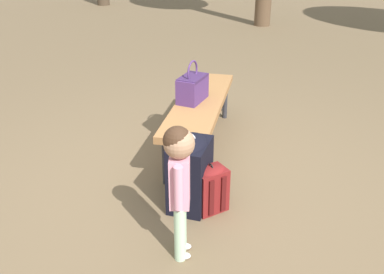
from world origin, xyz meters
The scene contains 6 objects.
ground_plane centered at (0.00, 0.00, 0.00)m, with size 40.00×40.00×0.00m, color brown.
park_bench centered at (-0.82, -0.13, 0.39)m, with size 1.62×0.50×0.45m.
handbag centered at (-0.80, -0.19, 0.58)m, with size 0.34×0.23×0.37m.
child_standing centered at (0.65, 0.12, 0.58)m, with size 0.23×0.18×0.87m.
backpack_large centered at (0.13, 0.04, 0.29)m, with size 0.35×0.32×0.58m.
backpack_small centered at (0.14, 0.19, 0.19)m, with size 0.27×0.27×0.38m.
Camera 1 is at (2.62, 0.73, 1.82)m, focal length 39.66 mm.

